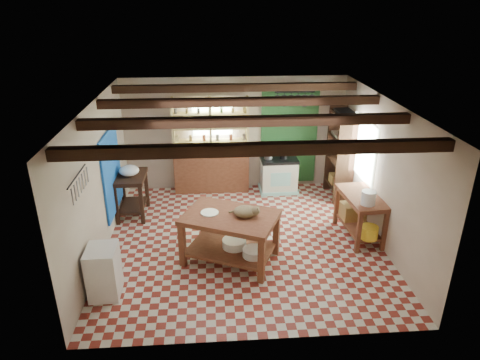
{
  "coord_description": "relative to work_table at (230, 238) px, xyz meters",
  "views": [
    {
      "loc": [
        -0.56,
        -6.85,
        4.23
      ],
      "look_at": [
        -0.04,
        0.3,
        1.11
      ],
      "focal_mm": 32.0,
      "sensor_mm": 36.0,
      "label": 1
    }
  ],
  "objects": [
    {
      "name": "right_counter",
      "position": [
        2.45,
        0.6,
        -0.0
      ],
      "size": [
        0.69,
        1.24,
        0.86
      ],
      "primitive_type": "cube",
      "rotation": [
        0.0,
        0.0,
        0.08
      ],
      "color": "brown",
      "rests_on": "floor"
    },
    {
      "name": "ceiling",
      "position": [
        0.27,
        0.58,
        2.17
      ],
      "size": [
        5.0,
        5.0,
        0.02
      ],
      "primitive_type": "cube",
      "color": "#454549",
      "rests_on": "wall_back"
    },
    {
      "name": "cat",
      "position": [
        0.25,
        -0.06,
        0.52
      ],
      "size": [
        0.46,
        0.39,
        0.18
      ],
      "primitive_type": "ellipsoid",
      "rotation": [
        0.0,
        0.0,
        -0.24
      ],
      "color": "#917D54",
      "rests_on": "work_table"
    },
    {
      "name": "white_cabinet",
      "position": [
        -1.95,
        -0.79,
        -0.03
      ],
      "size": [
        0.46,
        0.54,
        0.8
      ],
      "primitive_type": "cube",
      "rotation": [
        0.0,
        0.0,
        0.02
      ],
      "color": "white",
      "rests_on": "floor"
    },
    {
      "name": "tall_rack",
      "position": [
        2.55,
        2.38,
        0.57
      ],
      "size": [
        0.4,
        0.86,
        2.0
      ],
      "primitive_type": "cube",
      "color": "#361E13",
      "rests_on": "floor"
    },
    {
      "name": "wall_back",
      "position": [
        0.27,
        3.08,
        0.87
      ],
      "size": [
        5.0,
        0.04,
        2.6
      ],
      "primitive_type": "cube",
      "color": "#C4B19D",
      "rests_on": "floor"
    },
    {
      "name": "window_right",
      "position": [
        2.75,
        1.58,
        0.97
      ],
      "size": [
        0.02,
        1.3,
        1.2
      ],
      "primitive_type": "cube",
      "color": "silver",
      "rests_on": "wall_right"
    },
    {
      "name": "basin_large",
      "position": [
        0.07,
        0.03,
        -0.13
      ],
      "size": [
        0.54,
        0.54,
        0.14
      ],
      "primitive_type": "cylinder",
      "rotation": [
        0.0,
        0.0,
        -0.42
      ],
      "color": "white",
      "rests_on": "work_table"
    },
    {
      "name": "yellow_tub",
      "position": [
        2.48,
        0.15,
        -0.09
      ],
      "size": [
        0.34,
        0.34,
        0.23
      ],
      "primitive_type": "cylinder",
      "rotation": [
        0.0,
        0.0,
        0.08
      ],
      "color": "yellow",
      "rests_on": "right_counter"
    },
    {
      "name": "utensil_rail",
      "position": [
        -2.17,
        -0.62,
        1.35
      ],
      "size": [
        0.06,
        0.9,
        0.28
      ],
      "primitive_type": "cube",
      "color": "black",
      "rests_on": "wall_left"
    },
    {
      "name": "white_bucket",
      "position": [
        2.43,
        0.24,
        0.55
      ],
      "size": [
        0.27,
        0.27,
        0.25
      ],
      "primitive_type": "cylinder",
      "rotation": [
        0.0,
        0.0,
        0.08
      ],
      "color": "white",
      "rests_on": "right_counter"
    },
    {
      "name": "stove",
      "position": [
        1.26,
        2.73,
        -0.03
      ],
      "size": [
        0.84,
        0.58,
        0.81
      ],
      "primitive_type": "cube",
      "rotation": [
        0.0,
        0.0,
        0.02
      ],
      "color": "beige",
      "rests_on": "floor"
    },
    {
      "name": "wall_left",
      "position": [
        -2.23,
        0.58,
        0.87
      ],
      "size": [
        0.04,
        5.0,
        2.6
      ],
      "primitive_type": "cube",
      "color": "#C4B19D",
      "rests_on": "floor"
    },
    {
      "name": "enamel_bowl",
      "position": [
        -1.93,
        1.78,
        0.57
      ],
      "size": [
        0.4,
        0.4,
        0.2
      ],
      "primitive_type": "ellipsoid",
      "rotation": [
        0.0,
        0.0,
        -0.0
      ],
      "color": "white",
      "rests_on": "prep_table"
    },
    {
      "name": "basin_small",
      "position": [
        0.37,
        -0.27,
        -0.14
      ],
      "size": [
        0.49,
        0.49,
        0.13
      ],
      "primitive_type": "cylinder",
      "rotation": [
        0.0,
        0.0,
        -0.42
      ],
      "color": "white",
      "rests_on": "work_table"
    },
    {
      "name": "blue_wall_patch",
      "position": [
        -2.2,
        1.48,
        0.67
      ],
      "size": [
        0.04,
        1.4,
        1.6
      ],
      "primitive_type": "cube",
      "color": "blue",
      "rests_on": "wall_left"
    },
    {
      "name": "prep_table",
      "position": [
        -1.93,
        1.78,
        0.02
      ],
      "size": [
        0.61,
        0.89,
        0.9
      ],
      "primitive_type": "cube",
      "rotation": [
        0.0,
        0.0,
        -0.0
      ],
      "color": "#361E13",
      "rests_on": "floor"
    },
    {
      "name": "pot_rack",
      "position": [
        1.52,
        2.63,
        1.75
      ],
      "size": [
        0.86,
        0.12,
        0.36
      ],
      "primitive_type": "cube",
      "color": "black",
      "rests_on": "ceiling"
    },
    {
      "name": "window_back",
      "position": [
        -0.23,
        3.06,
        1.27
      ],
      "size": [
        0.9,
        0.02,
        0.8
      ],
      "primitive_type": "cube",
      "color": "silver",
      "rests_on": "wall_back"
    },
    {
      "name": "wicker_basket",
      "position": [
        2.42,
        0.9,
        -0.05
      ],
      "size": [
        0.46,
        0.38,
        0.31
      ],
      "primitive_type": "cube",
      "rotation": [
        0.0,
        0.0,
        0.08
      ],
      "color": "#A57C42",
      "rests_on": "right_counter"
    },
    {
      "name": "green_wall_patch",
      "position": [
        1.52,
        3.05,
        0.82
      ],
      "size": [
        1.3,
        0.04,
        2.3
      ],
      "primitive_type": "cube",
      "color": "#1F4E22",
      "rests_on": "wall_back"
    },
    {
      "name": "shelving_unit",
      "position": [
        -0.28,
        2.89,
        0.67
      ],
      "size": [
        1.7,
        0.34,
        2.2
      ],
      "primitive_type": "cube",
      "color": "#D5BF7B",
      "rests_on": "floor"
    },
    {
      "name": "work_table",
      "position": [
        0.0,
        0.0,
        0.0
      ],
      "size": [
        1.8,
        1.55,
        0.86
      ],
      "primitive_type": "cube",
      "rotation": [
        0.0,
        0.0,
        -0.42
      ],
      "color": "brown",
      "rests_on": "floor"
    },
    {
      "name": "steel_tray",
      "position": [
        -0.34,
        0.1,
        0.44
      ],
      "size": [
        0.4,
        0.4,
        0.02
      ],
      "primitive_type": "cylinder",
      "rotation": [
        0.0,
        0.0,
        -0.42
      ],
      "color": "#B0AFB7",
      "rests_on": "work_table"
    },
    {
      "name": "wall_right",
      "position": [
        2.77,
        0.58,
        0.87
      ],
      "size": [
        0.04,
        5.0,
        2.6
      ],
      "primitive_type": "cube",
      "color": "#C4B19D",
      "rests_on": "floor"
    },
    {
      "name": "floor",
      "position": [
        0.27,
        0.58,
        -0.44
      ],
      "size": [
        5.0,
        5.0,
        0.02
      ],
      "primitive_type": "cube",
      "color": "maroon",
      "rests_on": "ground"
    },
    {
      "name": "kettle_left",
      "position": [
        1.01,
        2.73,
        0.49
      ],
      "size": [
        0.19,
        0.19,
        0.21
      ],
      "primitive_type": "cylinder",
      "rotation": [
        0.0,
        0.0,
        0.02
      ],
      "color": "#B0AFB7",
      "rests_on": "stove"
    },
    {
      "name": "kettle_right",
      "position": [
        1.36,
        2.73,
        0.49
      ],
      "size": [
        0.18,
        0.18,
        0.22
      ],
      "primitive_type": "cylinder",
      "rotation": [
        0.0,
        0.0,
        0.02
      ],
      "color": "black",
      "rests_on": "stove"
    },
    {
      "name": "ceiling_beams",
      "position": [
        0.27,
        0.58,
        2.05
      ],
      "size": [
        5.0,
        3.8,
        0.15
      ],
      "primitive_type": "cube",
      "color": "#361E13",
      "rests_on": "ceiling"
    },
    {
      "name": "wall_front",
      "position": [
        0.27,
        -1.92,
        0.87
      ],
      "size": [
        5.0,
        0.04,
        2.6
      ],
      "primitive_type": "cube",
      "color": "#C4B19D",
      "rests_on": "floor"
    }
  ]
}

